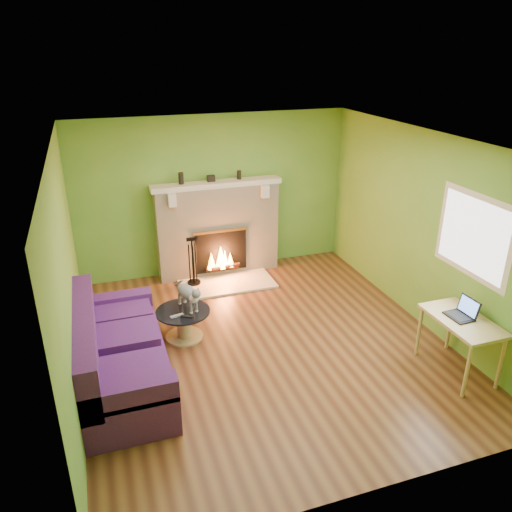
{
  "coord_description": "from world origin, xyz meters",
  "views": [
    {
      "loc": [
        -1.87,
        -5.2,
        3.61
      ],
      "look_at": [
        0.02,
        0.4,
        1.07
      ],
      "focal_mm": 35.0,
      "sensor_mm": 36.0,
      "label": 1
    }
  ],
  "objects_px": {
    "coffee_table": "(184,322)",
    "desk": "(462,325)",
    "sofa": "(116,356)",
    "cat": "(187,295)"
  },
  "relations": [
    {
      "from": "coffee_table",
      "to": "cat",
      "type": "relative_size",
      "value": 1.15
    },
    {
      "from": "cat",
      "to": "coffee_table",
      "type": "bearing_deg",
      "value": -165.63
    },
    {
      "from": "sofa",
      "to": "desk",
      "type": "relative_size",
      "value": 2.22
    },
    {
      "from": "sofa",
      "to": "coffee_table",
      "type": "height_order",
      "value": "sofa"
    },
    {
      "from": "cat",
      "to": "sofa",
      "type": "bearing_deg",
      "value": -159.38
    },
    {
      "from": "sofa",
      "to": "cat",
      "type": "bearing_deg",
      "value": 38.26
    },
    {
      "from": "coffee_table",
      "to": "desk",
      "type": "bearing_deg",
      "value": -30.97
    },
    {
      "from": "desk",
      "to": "cat",
      "type": "xyz_separation_m",
      "value": [
        -2.83,
        1.8,
        -0.03
      ]
    },
    {
      "from": "sofa",
      "to": "cat",
      "type": "xyz_separation_m",
      "value": [
        0.98,
        0.77,
        0.23
      ]
    },
    {
      "from": "sofa",
      "to": "desk",
      "type": "bearing_deg",
      "value": -15.11
    }
  ]
}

